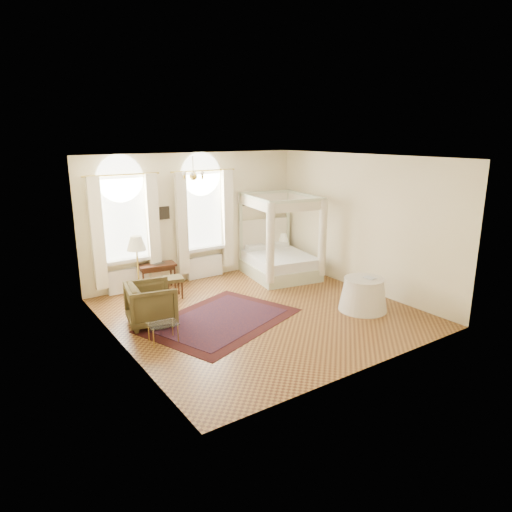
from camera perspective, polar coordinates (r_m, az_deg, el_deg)
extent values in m
plane|color=olive|center=(9.98, 0.54, -7.05)|extent=(6.00, 6.00, 0.00)
plane|color=#FFF1C2|center=(12.02, -7.64, 4.82)|extent=(6.00, 0.00, 6.00)
plane|color=#FFF1C2|center=(7.31, 14.12, -2.15)|extent=(6.00, 0.00, 6.00)
plane|color=#FFF1C2|center=(8.20, -16.92, -0.48)|extent=(0.00, 6.00, 6.00)
plane|color=#FFF1C2|center=(11.43, 13.05, 4.04)|extent=(0.00, 6.00, 6.00)
plane|color=white|center=(9.26, 0.59, 12.24)|extent=(6.00, 6.00, 0.00)
cube|color=silver|center=(11.26, -16.28, 4.44)|extent=(1.10, 0.04, 1.90)
cylinder|color=silver|center=(11.14, -16.64, 9.25)|extent=(1.10, 0.04, 1.10)
cube|color=white|center=(11.39, -15.78, -0.52)|extent=(1.32, 0.24, 0.08)
cube|color=#F2E5C8|center=(10.96, -19.22, 2.60)|extent=(0.28, 0.14, 2.60)
cube|color=#F2E5C8|center=(11.37, -12.72, 3.49)|extent=(0.28, 0.14, 2.60)
cube|color=white|center=(11.55, -15.63, -2.93)|extent=(1.00, 0.12, 0.58)
cube|color=silver|center=(12.06, -6.75, 5.61)|extent=(1.10, 0.04, 1.90)
cylinder|color=silver|center=(11.94, -6.89, 10.11)|extent=(1.10, 0.04, 1.10)
cube|color=white|center=(12.18, -6.41, 0.95)|extent=(1.32, 0.24, 0.08)
cube|color=#F2E5C8|center=(11.66, -9.25, 3.95)|extent=(0.28, 0.14, 2.60)
cube|color=#F2E5C8|center=(12.28, -3.57, 4.66)|extent=(0.28, 0.14, 2.60)
cube|color=white|center=(12.33, -6.39, -1.33)|extent=(1.00, 0.12, 0.58)
cylinder|color=gold|center=(9.85, -7.88, 11.10)|extent=(0.02, 0.02, 0.40)
sphere|color=gold|center=(9.86, -7.84, 9.82)|extent=(0.16, 0.16, 0.16)
sphere|color=beige|center=(9.96, -6.70, 10.31)|extent=(0.07, 0.07, 0.07)
sphere|color=beige|center=(10.08, -7.78, 10.33)|extent=(0.07, 0.07, 0.07)
sphere|color=beige|center=(9.98, -8.92, 10.25)|extent=(0.07, 0.07, 0.07)
sphere|color=beige|center=(9.76, -9.02, 10.14)|extent=(0.07, 0.07, 0.07)
sphere|color=beige|center=(9.64, -7.93, 10.12)|extent=(0.07, 0.07, 0.07)
sphere|color=beige|center=(9.74, -6.75, 10.21)|extent=(0.07, 0.07, 0.07)
cube|color=black|center=(11.61, -11.37, 5.31)|extent=(0.26, 0.03, 0.32)
cube|color=black|center=(12.65, -1.72, 6.83)|extent=(0.22, 0.03, 0.26)
cube|color=beige|center=(12.46, 2.93, -1.70)|extent=(1.91, 2.22, 0.34)
cube|color=white|center=(12.38, 2.95, -0.36)|extent=(1.80, 2.11, 0.26)
cube|color=#F2E5C8|center=(13.11, 1.05, 2.23)|extent=(1.59, 0.34, 1.13)
cube|color=beige|center=(12.74, -1.93, 2.94)|extent=(0.10, 0.10, 2.17)
cube|color=beige|center=(13.38, 3.97, 3.49)|extent=(0.10, 0.10, 2.17)
cube|color=beige|center=(11.09, 1.80, 1.10)|extent=(0.10, 0.10, 2.17)
cube|color=beige|center=(11.81, 8.29, 1.81)|extent=(0.10, 0.10, 2.17)
cube|color=beige|center=(12.86, 1.11, 7.95)|extent=(1.59, 0.34, 0.08)
cube|color=beige|center=(11.23, 5.28, 6.86)|extent=(1.59, 0.34, 0.08)
cube|color=beige|center=(11.71, -0.20, 7.26)|extent=(0.40, 1.97, 0.08)
cube|color=beige|center=(12.40, 6.14, 7.61)|extent=(0.40, 1.97, 0.08)
cube|color=#F2E5C8|center=(12.88, 1.11, 7.37)|extent=(1.64, 0.31, 0.26)
cube|color=#F2E5C8|center=(11.25, 5.26, 6.19)|extent=(1.64, 0.31, 0.26)
cube|color=#F2E5C8|center=(11.73, -0.20, 6.62)|extent=(0.38, 2.01, 0.26)
cube|color=#F2E5C8|center=(12.42, 6.12, 7.00)|extent=(0.38, 2.01, 0.26)
cylinder|color=#F2E5C8|center=(11.07, 1.80, 1.58)|extent=(0.21, 0.21, 1.98)
cylinder|color=#F2E5C8|center=(11.79, 8.31, 2.26)|extent=(0.21, 0.21, 1.98)
cube|color=#35180E|center=(13.47, 3.38, 0.04)|extent=(0.42, 0.38, 0.55)
cylinder|color=gold|center=(13.30, 3.44, 1.51)|extent=(0.12, 0.12, 0.19)
cone|color=beige|center=(13.26, 3.46, 2.32)|extent=(0.27, 0.27, 0.21)
cube|color=#35180E|center=(11.45, -12.28, -1.11)|extent=(0.94, 0.58, 0.05)
cube|color=#35180E|center=(11.47, -12.26, -1.50)|extent=(0.84, 0.48, 0.09)
cylinder|color=#35180E|center=(11.62, -14.27, -2.68)|extent=(0.04, 0.04, 0.62)
cylinder|color=#35180E|center=(11.80, -10.58, -2.20)|extent=(0.04, 0.04, 0.62)
cylinder|color=#35180E|center=(11.29, -13.87, -3.17)|extent=(0.04, 0.04, 0.62)
cylinder|color=#35180E|center=(11.47, -10.09, -2.67)|extent=(0.04, 0.04, 0.62)
imported|color=black|center=(11.43, -12.16, -0.92)|extent=(0.36, 0.28, 0.03)
cube|color=#48401E|center=(10.88, -10.32, -2.83)|extent=(0.51, 0.51, 0.09)
cylinder|color=#35180E|center=(10.77, -10.90, -4.46)|extent=(0.04, 0.04, 0.42)
cylinder|color=#35180E|center=(10.84, -9.21, -4.25)|extent=(0.04, 0.04, 0.42)
cylinder|color=#35180E|center=(11.08, -11.28, -3.93)|extent=(0.04, 0.04, 0.42)
cylinder|color=#35180E|center=(11.15, -9.63, -3.73)|extent=(0.04, 0.04, 0.42)
imported|color=#44391D|center=(9.50, -12.98, -5.84)|extent=(1.10, 1.08, 0.86)
cube|color=silver|center=(8.68, -11.57, -8.32)|extent=(0.56, 0.42, 0.02)
cylinder|color=gold|center=(8.56, -12.68, -10.04)|extent=(0.02, 0.02, 0.36)
cylinder|color=gold|center=(8.68, -9.72, -9.50)|extent=(0.02, 0.02, 0.36)
cylinder|color=gold|center=(8.82, -13.27, -9.28)|extent=(0.02, 0.02, 0.36)
cylinder|color=gold|center=(8.95, -10.39, -8.77)|extent=(0.02, 0.02, 0.36)
cylinder|color=gold|center=(10.57, -14.22, -6.15)|extent=(0.29, 0.29, 0.03)
cylinder|color=gold|center=(10.35, -14.47, -2.54)|extent=(0.04, 0.04, 1.43)
cone|color=beige|center=(10.15, -14.75, 1.56)|extent=(0.42, 0.42, 0.30)
cube|color=#380F0D|center=(9.60, -4.44, -8.00)|extent=(3.56, 3.06, 0.01)
cube|color=black|center=(9.59, -4.44, -7.97)|extent=(2.96, 2.46, 0.01)
cone|color=beige|center=(10.28, 13.25, -4.77)|extent=(1.06, 1.06, 0.68)
cylinder|color=beige|center=(10.17, 13.37, -2.86)|extent=(0.86, 0.86, 0.04)
imported|color=black|center=(10.12, 13.70, -2.78)|extent=(0.21, 0.26, 0.02)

